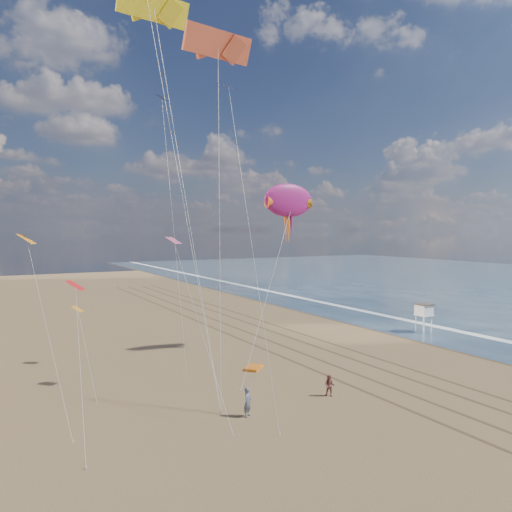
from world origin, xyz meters
The scene contains 9 objects.
wet_sand centered at (19.00, 40.00, 0.00)m, with size 260.00×260.00×0.00m, color #42301E.
foam centered at (23.20, 40.00, 0.00)m, with size 260.00×260.00×0.00m, color white.
tracks centered at (2.55, 30.00, 0.01)m, with size 7.68×120.00×0.01m.
lifeguard_stand centered at (19.22, 27.31, 2.55)m, with size 1.83×1.83×3.31m.
grounded_kite centered at (-5.49, 23.37, 0.11)m, with size 1.88×1.20×0.21m, color orange.
show_kite centered at (0.73, 27.63, 14.69)m, with size 7.48×5.12×19.19m.
kite_flyer_a centered at (-11.04, 14.01, 0.94)m, with size 0.69×0.45×1.89m, color slate.
kite_flyer_b centered at (-4.13, 14.58, 0.78)m, with size 0.76×0.59×1.57m, color #8F4F48.
small_kites centered at (-15.30, 23.68, 14.94)m, with size 15.21×15.28×19.36m.
Camera 1 is at (-25.65, -13.45, 11.86)m, focal length 35.00 mm.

